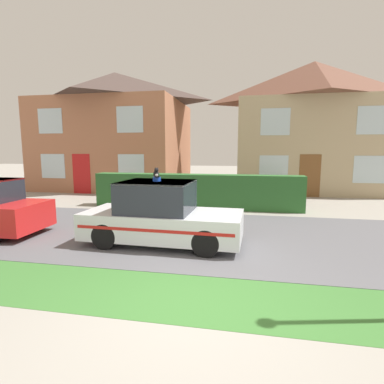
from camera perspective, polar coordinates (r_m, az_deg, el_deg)
name	(u,v)px	position (r m, az deg, el deg)	size (l,w,h in m)	color
ground_plane	(192,305)	(4.79, 0.09, -20.77)	(80.00, 80.00, 0.00)	gray
road_strip	(218,235)	(8.27, 4.96, -8.18)	(28.00, 5.46, 0.01)	#5B5B60
lawn_verge	(195,297)	(5.00, 0.64, -19.40)	(28.00, 1.60, 0.01)	#3D7533
garden_hedge	(196,191)	(11.91, 0.74, 0.14)	(8.26, 0.68, 1.35)	#2D662D
police_car	(161,216)	(7.41, -5.91, -4.49)	(3.89, 1.74, 1.65)	black
cat	(156,173)	(7.06, -6.83, 3.55)	(0.20, 0.29, 0.25)	black
house_left	(117,130)	(19.58, -14.18, 11.41)	(8.51, 6.88, 6.98)	#A86B4C
house_right	(312,126)	(18.49, 21.83, 11.55)	(8.40, 5.50, 7.12)	tan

